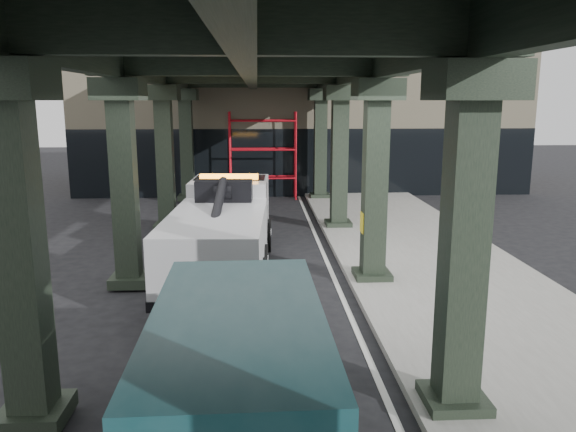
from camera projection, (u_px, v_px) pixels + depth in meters
name	position (u px, v px, depth m)	size (l,w,h in m)	color
ground	(270.00, 314.00, 12.03)	(90.00, 90.00, 0.00)	black
sidewalk	(446.00, 278.00, 14.21)	(5.00, 40.00, 0.15)	gray
lane_stripe	(336.00, 283.00, 14.07)	(0.12, 38.00, 0.01)	silver
viaduct	(249.00, 58.00, 12.86)	(7.40, 32.00, 6.40)	black
building	(298.00, 110.00, 30.89)	(22.00, 10.00, 8.00)	#C6B793
scaffolding	(263.00, 153.00, 25.93)	(3.08, 0.88, 4.00)	red
tow_truck	(224.00, 227.00, 14.63)	(2.63, 7.91, 2.56)	black
towed_van	(239.00, 381.00, 6.81)	(2.23, 5.36, 2.16)	#113A3F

